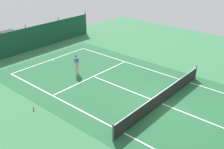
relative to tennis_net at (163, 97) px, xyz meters
name	(u,v)px	position (x,y,z in m)	size (l,w,h in m)	color
ground_plane	(162,104)	(0.00, 0.00, -0.51)	(36.00, 36.00, 0.00)	#387A4C
court_surface	(162,104)	(0.00, 0.00, -0.51)	(11.02, 26.60, 0.01)	#236038
tennis_net	(163,97)	(0.00, 0.00, 0.00)	(10.12, 0.10, 1.10)	black
back_fence	(25,44)	(0.00, 16.03, 0.16)	(16.30, 0.98, 2.70)	#14472D
tennis_player	(77,63)	(-0.53, 7.75, 0.45)	(0.70, 0.76, 1.64)	#D8AD8C
tennis_ball_near_player	(96,53)	(4.03, 9.98, -0.48)	(0.07, 0.07, 0.07)	#CCDB33
tennis_ball_midcourt	(63,53)	(1.83, 12.46, -0.48)	(0.07, 0.07, 0.07)	#CCDB33
tennis_ball_by_sideline	(96,72)	(0.73, 6.83, -0.48)	(0.07, 0.07, 0.07)	#CCDB33
parked_car	(11,40)	(-0.53, 17.85, 0.33)	(2.08, 4.24, 1.68)	silver
water_bottle	(33,109)	(-6.05, 5.83, -0.39)	(0.08, 0.08, 0.24)	#D84C38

